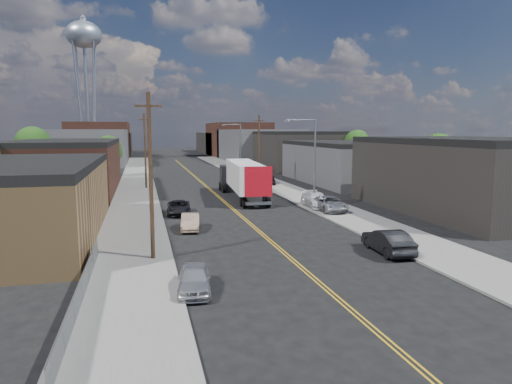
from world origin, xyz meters
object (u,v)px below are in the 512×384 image
semi_truck (241,177)px  car_left_c (179,208)px  car_right_lot_b (316,200)px  water_tower (84,40)px  car_left_a (194,279)px  car_left_b (190,222)px  car_right_lot_a (329,204)px  car_ahead_truck (243,183)px  car_right_oncoming (388,241)px  car_right_lot_c (268,178)px

semi_truck → car_left_c: (-7.92, -8.97, -1.79)m
car_right_lot_b → car_left_c: bearing=-177.8°
water_tower → car_left_a: (15.60, -106.10, -29.98)m
car_left_a → car_left_b: size_ratio=1.00×
car_right_lot_a → car_ahead_truck: 19.90m
car_right_oncoming → car_right_lot_a: car_right_oncoming is taller
car_right_oncoming → car_ahead_truck: car_right_oncoming is taller
car_right_lot_a → car_right_lot_b: size_ratio=0.99×
car_left_a → car_right_oncoming: car_right_oncoming is taller
car_left_b → car_right_oncoming: size_ratio=0.83×
car_right_oncoming → car_right_lot_c: size_ratio=0.98×
car_left_c → car_right_oncoming: 20.69m
semi_truck → car_left_a: semi_truck is taller
car_left_a → semi_truck: bearing=80.9°
car_right_oncoming → car_right_lot_b: size_ratio=0.94×
semi_truck → car_ahead_truck: bearing=80.3°
car_right_lot_a → car_right_oncoming: bearing=-98.5°
car_left_b → car_left_c: car_left_b is taller
water_tower → car_left_b: size_ratio=9.43×
water_tower → semi_truck: (24.45, -76.08, -28.22)m
car_right_oncoming → car_right_lot_b: car_right_lot_b is taller
water_tower → car_right_oncoming: size_ratio=7.83×
car_left_a → car_right_lot_a: (14.99, 18.62, 0.18)m
car_right_lot_a → car_ahead_truck: (-4.09, 19.48, -0.09)m
water_tower → car_left_b: water_tower is taller
car_right_lot_b → car_left_a: bearing=-122.6°
semi_truck → car_right_lot_c: semi_truck is taller
semi_truck → car_right_oncoming: 26.27m
semi_truck → car_ahead_truck: size_ratio=3.04×
car_left_a → car_ahead_truck: (10.90, 38.10, 0.09)m
water_tower → car_right_lot_c: (30.86, -64.79, -29.68)m
car_right_oncoming → car_right_lot_b: (1.80, 16.97, 0.10)m
car_left_c → car_right_oncoming: (11.87, -16.95, 0.13)m
car_left_c → car_right_lot_c: bearing=58.7°
car_right_oncoming → car_left_b: bearing=-37.1°
semi_truck → car_right_lot_a: bearing=-57.2°
car_left_b → car_left_a: bearing=-88.0°
car_left_a → car_right_lot_c: bearing=77.0°
car_ahead_truck → car_left_a: bearing=-105.2°
semi_truck → car_left_c: bearing=-127.0°
car_right_lot_a → car_right_lot_c: 22.69m
car_right_lot_c → car_ahead_truck: bearing=-130.2°
water_tower → car_right_lot_b: water_tower is taller
car_right_oncoming → semi_truck: bearing=-77.5°
car_left_a → car_left_c: car_left_a is taller
car_left_a → car_right_oncoming: (12.80, 4.10, 0.11)m
car_left_a → car_ahead_truck: 39.63m
car_right_lot_b → semi_truck: bearing=124.8°
car_left_c → car_left_b: bearing=-83.1°
car_left_a → car_right_lot_c: size_ratio=0.81×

